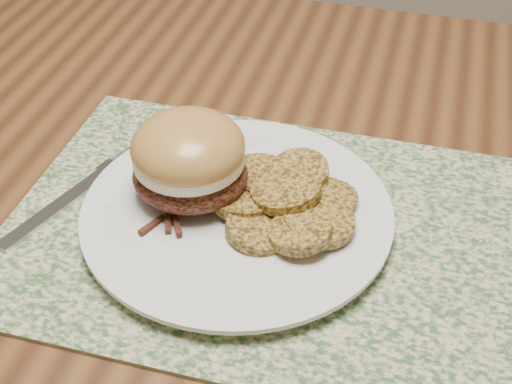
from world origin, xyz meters
TOP-DOWN VIEW (x-y plane):
  - dining_table at (0.00, 0.00)m, footprint 1.50×0.90m
  - placemat at (0.15, -0.02)m, footprint 0.45×0.33m
  - dinner_plate at (0.13, -0.02)m, footprint 0.26×0.26m
  - pork_sandwich at (0.08, -0.01)m, footprint 0.11×0.11m
  - roasted_potatoes at (0.16, -0.01)m, footprint 0.15×0.15m
  - fork at (-0.03, -0.03)m, footprint 0.07×0.17m

SIDE VIEW (x-z plane):
  - dining_table at x=0.00m, z-range 0.30..1.05m
  - placemat at x=0.15m, z-range 0.75..0.75m
  - fork at x=-0.03m, z-range 0.75..0.76m
  - dinner_plate at x=0.13m, z-range 0.75..0.77m
  - roasted_potatoes at x=0.16m, z-range 0.76..0.80m
  - pork_sandwich at x=0.08m, z-range 0.77..0.85m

